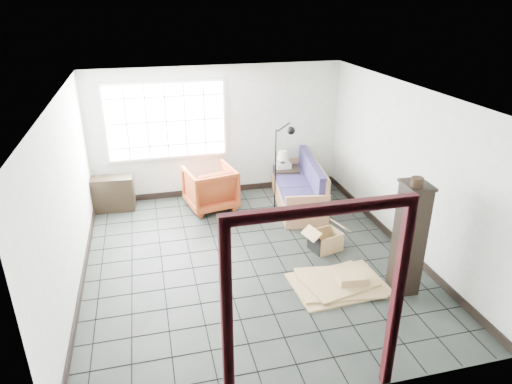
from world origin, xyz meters
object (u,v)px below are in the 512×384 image
object	(u,v)px
armchair	(210,186)
side_table	(286,172)
tall_shelf	(409,238)
futon_sofa	(301,189)

from	to	relation	value
armchair	side_table	distance (m)	1.66
armchair	side_table	world-z (taller)	armchair
armchair	side_table	bearing A→B (deg)	-179.93
side_table	tall_shelf	world-z (taller)	tall_shelf
tall_shelf	futon_sofa	bearing A→B (deg)	102.03
futon_sofa	armchair	xyz separation A→B (m)	(-1.73, 0.29, 0.12)
tall_shelf	armchair	bearing A→B (deg)	126.82
armchair	tall_shelf	bearing A→B (deg)	112.48
futon_sofa	tall_shelf	world-z (taller)	tall_shelf
futon_sofa	tall_shelf	size ratio (longest dim) A/B	1.34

